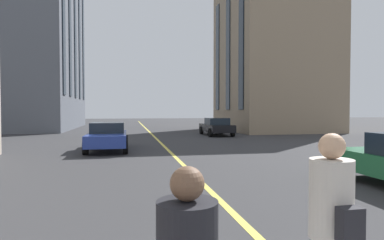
# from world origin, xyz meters

# --- Properties ---
(lane_centre_line) EXTENTS (80.00, 0.16, 0.01)m
(lane_centre_line) POSITION_xyz_m (20.00, 0.00, 0.00)
(lane_centre_line) COLOR #D8C64C
(lane_centre_line) RESTS_ON ground_plane
(car_blue_parked_b) EXTENTS (4.40, 1.95, 1.37)m
(car_blue_parked_b) POSITION_xyz_m (17.80, 2.93, 0.70)
(car_blue_parked_b) COLOR navy
(car_blue_parked_b) RESTS_ON ground_plane
(car_black_trailing) EXTENTS (4.40, 1.95, 1.37)m
(car_black_trailing) POSITION_xyz_m (25.88, -4.90, 0.70)
(car_black_trailing) COLOR black
(car_black_trailing) RESTS_ON ground_plane
(pedestrian_near) EXTENTS (0.50, 0.38, 1.77)m
(pedestrian_near) POSITION_xyz_m (3.99, 0.20, 0.89)
(pedestrian_near) COLOR #997F4C
(pedestrian_near) RESTS_ON ground_plane
(building_left_near) EXTENTS (16.36, 11.44, 24.04)m
(building_left_near) POSITION_xyz_m (38.48, 13.16, 12.02)
(building_left_near) COLOR #565B66
(building_left_near) RESTS_ON ground_plane
(building_right_near) EXTENTS (10.85, 9.07, 14.50)m
(building_right_near) POSITION_xyz_m (30.94, -11.97, 7.25)
(building_right_near) COLOR gray
(building_right_near) RESTS_ON ground_plane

